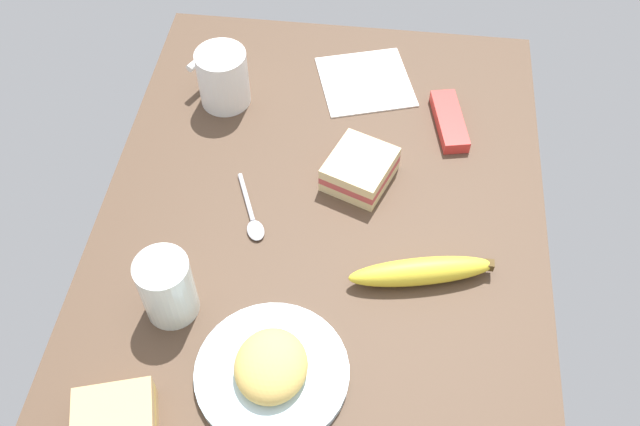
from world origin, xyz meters
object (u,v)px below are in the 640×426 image
Objects in this scene: coffee_mug_black at (223,77)px; sandwich_main at (360,169)px; glass_of_milk at (168,290)px; paper_napkin at (365,82)px; snack_bar at (449,121)px; banana at (421,271)px; spoon at (252,217)px; plate_of_food at (271,369)px.

sandwich_main is at bearing -121.68° from coffee_mug_black.
glass_of_milk reaches higher than paper_napkin.
coffee_mug_black is 36.54cm from snack_bar.
snack_bar is at bearing -92.42° from coffee_mug_black.
spoon is (7.25, 24.20, -1.47)cm from banana.
spoon is at bearing -160.04° from coffee_mug_black.
coffee_mug_black reaches higher than sandwich_main.
plate_of_food reaches higher than paper_napkin.
snack_bar is at bearing -51.57° from spoon.
banana is (8.19, -31.85, -2.53)cm from glass_of_milk.
paper_napkin is (37.70, 10.38, -1.70)cm from banana.
glass_of_milk is 17.69cm from spoon.
coffee_mug_black is 25.46cm from spoon.
plate_of_food is at bearing -164.03° from spoon.
plate_of_food is 49.93cm from snack_bar.
banana is at bearing -47.65° from plate_of_food.
banana is at bearing -133.24° from coffee_mug_black.
sandwich_main reaches higher than paper_napkin.
glass_of_milk reaches higher than spoon.
spoon is (15.43, -7.66, -4.00)cm from glass_of_milk.
plate_of_food is 33.47cm from sandwich_main.
sandwich_main is 17.38cm from spoon.
sandwich_main is (-14.28, -23.14, -2.72)cm from coffee_mug_black.
sandwich_main is 0.61× the size of banana.
snack_bar is 0.84× the size of paper_napkin.
glass_of_milk is 50.84cm from paper_napkin.
plate_of_food is at bearing 142.99° from snack_bar.
coffee_mug_black reaches higher than spoon.
snack_bar is 16.31cm from paper_napkin.
banana is at bearing -149.80° from sandwich_main.
snack_bar is (12.74, -13.16, -1.20)cm from sandwich_main.
snack_bar is at bearing -45.92° from sandwich_main.
coffee_mug_black is 27.32cm from sandwich_main.
plate_of_food is at bearing 132.35° from banana.
coffee_mug_black reaches higher than banana.
spoon is 1.00× the size of snack_bar.
plate_of_food reaches higher than spoon.
snack_bar reaches higher than paper_napkin.
banana reaches higher than paper_napkin.
coffee_mug_black reaches higher than plate_of_food.
coffee_mug_black is at bearing 1.31° from glass_of_milk.
paper_napkin is at bearing 15.40° from banana.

